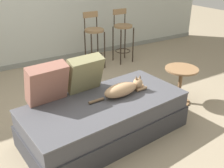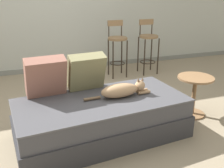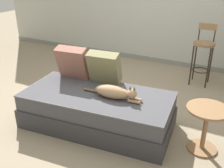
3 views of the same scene
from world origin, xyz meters
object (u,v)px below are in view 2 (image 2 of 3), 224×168
object	(u,v)px
side_table	(194,90)
throw_pillow_middle	(86,72)
bar_stool_near_window	(117,44)
couch	(102,118)
throw_pillow_corner	(46,77)
bar_stool_by_doorway	(148,43)
cat	(122,90)

from	to	relation	value
side_table	throw_pillow_middle	bearing A→B (deg)	171.45
bar_stool_near_window	couch	bearing A→B (deg)	-114.48
throw_pillow_corner	bar_stool_by_doorway	xyz separation A→B (m)	(2.01, 1.63, -0.09)
side_table	bar_stool_by_doorway	bearing A→B (deg)	82.65
cat	side_table	bearing A→B (deg)	6.82
throw_pillow_middle	side_table	bearing A→B (deg)	-8.55
couch	throw_pillow_corner	distance (m)	0.74
cat	throw_pillow_middle	bearing A→B (deg)	134.25
couch	side_table	xyz separation A→B (m)	(1.25, 0.12, 0.11)
bar_stool_near_window	throw_pillow_corner	bearing A→B (deg)	-130.57
couch	throw_pillow_corner	xyz separation A→B (m)	(-0.53, 0.28, 0.44)
bar_stool_near_window	bar_stool_by_doorway	xyz separation A→B (m)	(0.61, -0.00, -0.01)
throw_pillow_corner	couch	bearing A→B (deg)	-27.87
couch	bar_stool_near_window	bearing A→B (deg)	65.52
cat	side_table	distance (m)	1.04
couch	throw_pillow_middle	world-z (taller)	throw_pillow_middle
throw_pillow_middle	bar_stool_by_doorway	world-z (taller)	bar_stool_by_doorway
throw_pillow_corner	side_table	bearing A→B (deg)	-4.97
couch	cat	world-z (taller)	cat
couch	cat	xyz separation A→B (m)	(0.23, 0.00, 0.29)
cat	bar_stool_by_doorway	distance (m)	2.28
bar_stool_near_window	bar_stool_by_doorway	size ratio (longest dim) A/B	1.01
cat	bar_stool_by_doorway	bearing A→B (deg)	56.89
throw_pillow_corner	bar_stool_near_window	distance (m)	2.15
couch	bar_stool_by_doorway	xyz separation A→B (m)	(1.48, 1.91, 0.35)
throw_pillow_middle	side_table	world-z (taller)	throw_pillow_middle
bar_stool_near_window	side_table	world-z (taller)	bar_stool_near_window
cat	bar_stool_near_window	size ratio (longest dim) A/B	0.75
throw_pillow_middle	bar_stool_near_window	size ratio (longest dim) A/B	0.43
throw_pillow_middle	bar_stool_near_window	distance (m)	1.85
side_table	bar_stool_near_window	bearing A→B (deg)	101.93
side_table	throw_pillow_corner	bearing A→B (deg)	175.03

